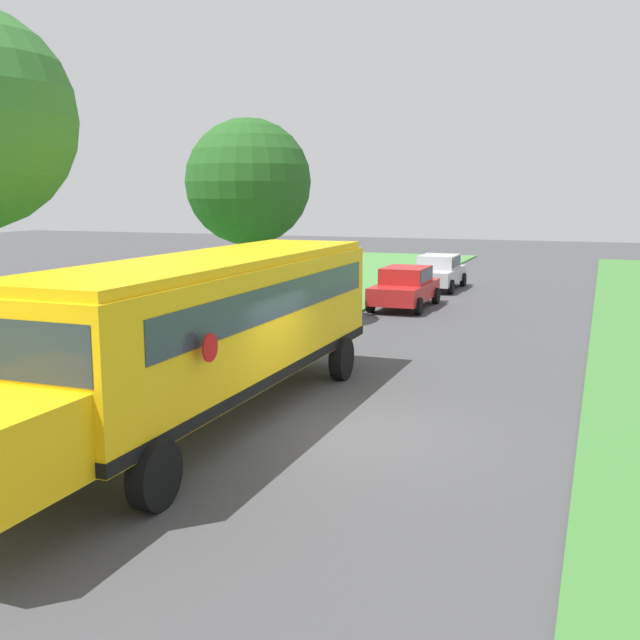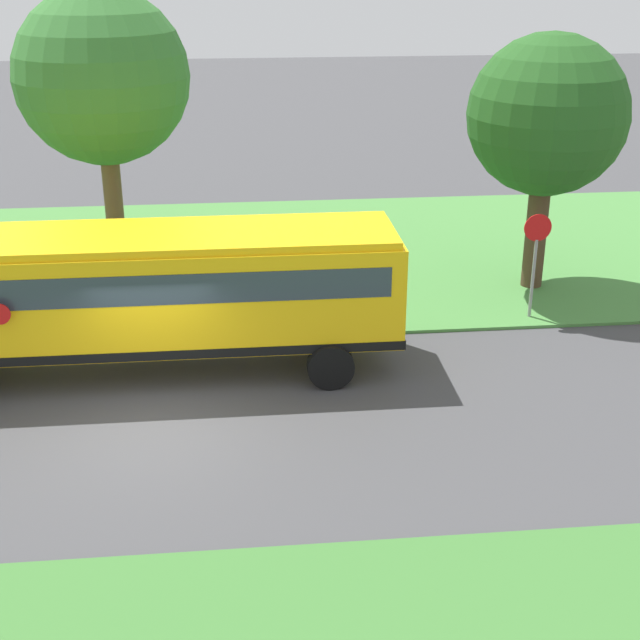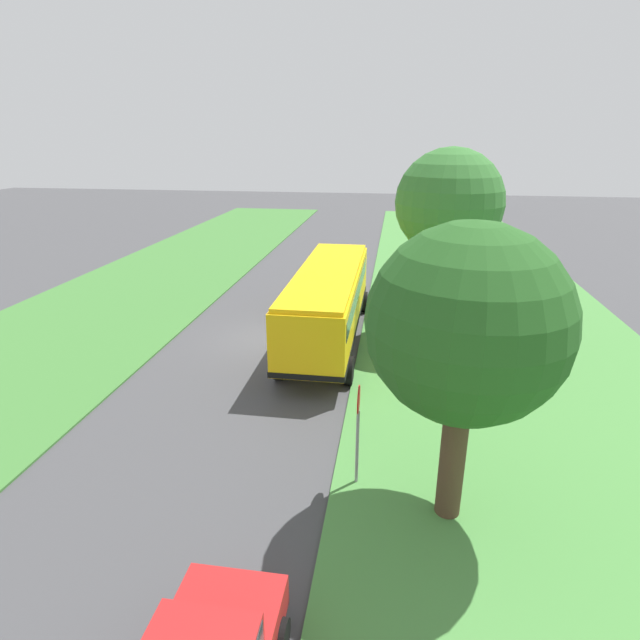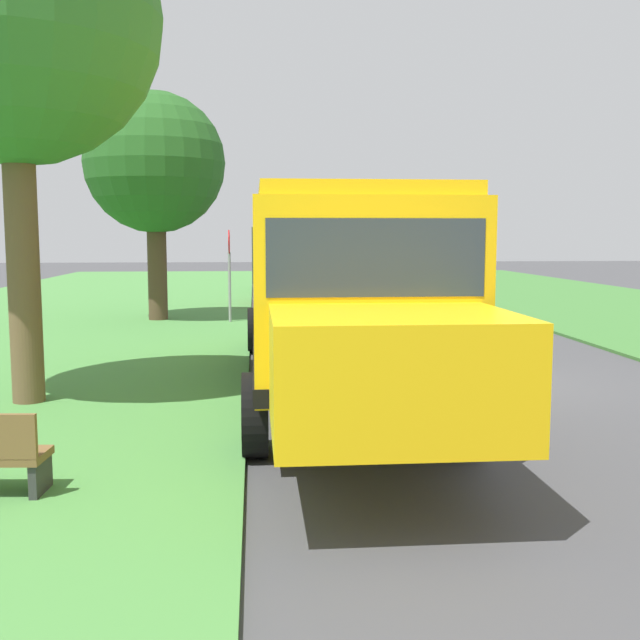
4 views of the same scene
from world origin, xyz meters
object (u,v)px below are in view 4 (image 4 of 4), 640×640
object	(u,v)px
car_red_nearest	(283,281)
car_silver_middle	(278,273)
school_bus	(328,275)
oak_tree_roadside_mid	(151,164)
stop_sign	(229,265)
oak_tree_beside_bus	(16,19)

from	to	relation	value
car_red_nearest	car_silver_middle	world-z (taller)	same
school_bus	oak_tree_roadside_mid	size ratio (longest dim) A/B	1.84
car_red_nearest	stop_sign	bearing A→B (deg)	-106.40
car_red_nearest	stop_sign	world-z (taller)	stop_sign
car_silver_middle	stop_sign	size ratio (longest dim) A/B	1.61
stop_sign	oak_tree_beside_bus	bearing A→B (deg)	-104.20
school_bus	stop_sign	world-z (taller)	school_bus
oak_tree_beside_bus	oak_tree_roadside_mid	size ratio (longest dim) A/B	1.17
car_red_nearest	car_silver_middle	distance (m)	6.08
car_silver_middle	oak_tree_roadside_mid	xyz separation A→B (m)	(-4.06, -11.41, 3.78)
oak_tree_beside_bus	stop_sign	size ratio (longest dim) A/B	2.88
school_bus	stop_sign	xyz separation A→B (m)	(-1.96, 9.36, -0.19)
car_silver_middle	stop_sign	world-z (taller)	stop_sign
oak_tree_roadside_mid	stop_sign	xyz separation A→B (m)	(2.26, -0.79, -2.92)
car_red_nearest	stop_sign	distance (m)	6.43
oak_tree_beside_bus	stop_sign	xyz separation A→B (m)	(2.64, 10.43, -3.92)
school_bus	car_red_nearest	world-z (taller)	school_bus
car_red_nearest	oak_tree_roadside_mid	size ratio (longest dim) A/B	0.65
car_silver_middle	oak_tree_roadside_mid	world-z (taller)	oak_tree_roadside_mid
school_bus	car_silver_middle	world-z (taller)	school_bus
car_red_nearest	school_bus	bearing A→B (deg)	-89.40
stop_sign	car_red_nearest	bearing A→B (deg)	73.60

